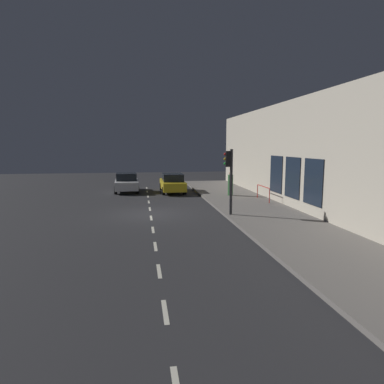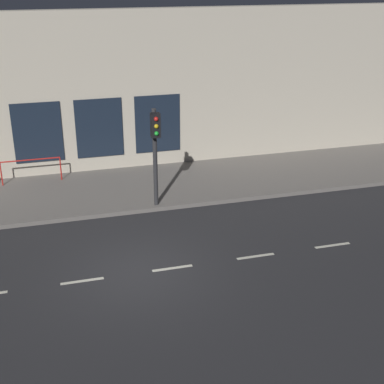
{
  "view_description": "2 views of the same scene",
  "coord_description": "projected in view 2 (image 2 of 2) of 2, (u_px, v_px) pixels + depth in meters",
  "views": [
    {
      "loc": [
        -0.5,
        -18.83,
        3.89
      ],
      "look_at": [
        2.12,
        -1.76,
        1.47
      ],
      "focal_mm": 31.35,
      "sensor_mm": 36.0,
      "label": 1
    },
    {
      "loc": [
        -13.47,
        2.18,
        8.18
      ],
      "look_at": [
        2.45,
        -2.28,
        1.28
      ],
      "focal_mm": 51.08,
      "sensor_mm": 36.0,
      "label": 2
    }
  ],
  "objects": [
    {
      "name": "ground_plane",
      "position": [
        139.0,
        273.0,
        15.66
      ],
      "size": [
        60.0,
        60.0,
        0.0
      ],
      "primitive_type": "plane",
      "color": "#28282B"
    },
    {
      "name": "sidewalk",
      "position": [
        109.0,
        191.0,
        21.19
      ],
      "size": [
        4.5,
        32.0,
        0.15
      ],
      "color": "slate",
      "rests_on": "ground"
    },
    {
      "name": "building_facade",
      "position": [
        96.0,
        94.0,
        22.21
      ],
      "size": [
        0.65,
        32.0,
        6.61
      ],
      "color": "beige",
      "rests_on": "ground"
    },
    {
      "name": "lane_centre_line",
      "position": [
        172.0,
        268.0,
        15.91
      ],
      "size": [
        0.12,
        27.2,
        0.01
      ],
      "color": "beige",
      "rests_on": "ground"
    },
    {
      "name": "traffic_light",
      "position": [
        155.0,
        143.0,
        18.77
      ],
      "size": [
        0.5,
        0.32,
        3.54
      ],
      "color": "#2D2D30",
      "rests_on": "sidewalk"
    },
    {
      "name": "red_railing",
      "position": [
        31.0,
        165.0,
        21.51
      ],
      "size": [
        0.05,
        2.32,
        0.97
      ],
      "color": "red",
      "rests_on": "sidewalk"
    }
  ]
}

